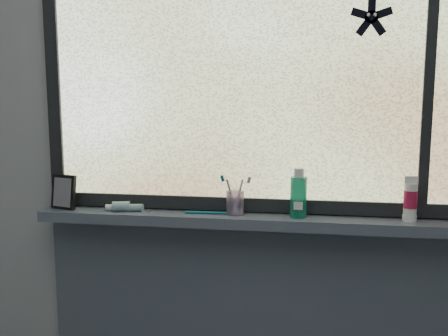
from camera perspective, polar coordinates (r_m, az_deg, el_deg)
wall_back at (r=1.87m, az=3.51°, el=1.99°), size 3.00×0.01×2.50m
windowsill at (r=1.84m, az=3.21°, el=-6.01°), size 1.62×0.14×0.04m
window_pane at (r=1.84m, az=3.52°, el=10.62°), size 1.50×0.01×1.00m
frame_bottom at (r=1.88m, az=3.37°, el=-4.17°), size 1.60×0.03×0.05m
frame_left at (r=2.06m, az=-18.86°, el=9.95°), size 0.05×0.03×1.10m
frame_mullion at (r=1.87m, az=22.38°, el=9.96°), size 0.03×0.03×1.00m
starfish_sticker at (r=1.85m, az=16.50°, el=16.20°), size 0.15×0.02×0.15m
vanity_mirror at (r=2.02m, az=-17.85°, el=-2.61°), size 0.12×0.08×0.13m
toothpaste_tube at (r=1.93m, az=-11.07°, el=-4.34°), size 0.21×0.08×0.04m
toothbrush_cup at (r=1.84m, az=1.28°, el=-4.00°), size 0.07×0.07×0.09m
toothbrush_lying at (r=1.85m, az=-1.62°, el=-5.05°), size 0.23×0.04×0.02m
mouthwash_bottle at (r=1.81m, az=8.51°, el=-2.85°), size 0.06×0.06×0.15m
cream_tube at (r=1.86m, az=20.54°, el=-3.15°), size 0.06×0.06×0.11m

